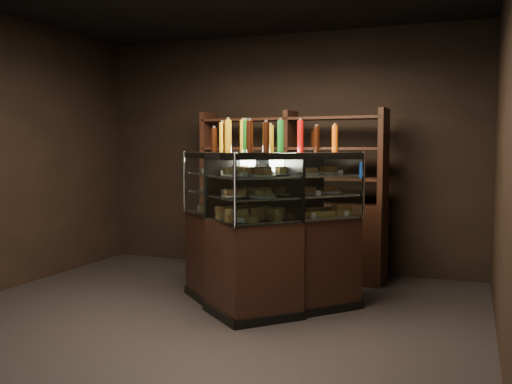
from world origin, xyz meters
TOP-DOWN VIEW (x-y plane):
  - ground at (0.00, 0.00)m, footprint 5.00×5.00m
  - room_shell at (0.00, 0.00)m, footprint 5.02×5.02m
  - display_case at (0.38, 0.62)m, footprint 1.92×1.51m
  - food_display at (0.38, 0.62)m, footprint 1.47×1.05m
  - bottles_top at (0.38, 0.63)m, footprint 1.29×0.92m
  - potted_conifer at (0.72, 0.64)m, footprint 0.34×0.34m
  - back_shelving at (0.22, 2.05)m, footprint 2.31×0.54m

SIDE VIEW (x-z plane):
  - ground at x=0.00m, z-range 0.00..0.00m
  - potted_conifer at x=0.72m, z-range 0.05..0.79m
  - display_case at x=0.38m, z-range -0.25..1.27m
  - back_shelving at x=0.22m, z-range -0.39..1.61m
  - food_display at x=0.38m, z-range 0.92..1.38m
  - bottles_top at x=0.38m, z-range 1.51..1.81m
  - room_shell at x=0.00m, z-range 0.44..3.45m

